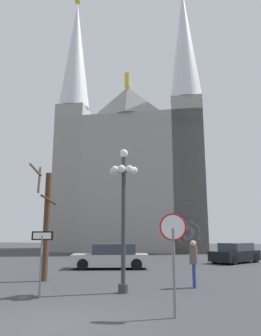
{
  "coord_description": "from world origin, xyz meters",
  "views": [
    {
      "loc": [
        3.36,
        -7.51,
        2.08
      ],
      "look_at": [
        -1.08,
        16.31,
        6.99
      ],
      "focal_mm": 34.34,
      "sensor_mm": 36.0,
      "label": 1
    }
  ],
  "objects": [
    {
      "name": "street_lamp",
      "position": [
        0.9,
        4.24,
        3.43
      ],
      "size": [
        1.07,
        1.07,
        5.25
      ],
      "color": "#2D3833",
      "rests_on": "ground"
    },
    {
      "name": "pedestrian_walking",
      "position": [
        3.4,
        5.8,
        1.09
      ],
      "size": [
        0.32,
        0.32,
        1.79
      ],
      "color": "navy",
      "rests_on": "ground"
    },
    {
      "name": "one_way_arrow_sign",
      "position": [
        -1.63,
        2.89,
        1.43
      ],
      "size": [
        0.73,
        0.14,
        2.14
      ],
      "color": "slate",
      "rests_on": "ground"
    },
    {
      "name": "bare_tree",
      "position": [
        -3.16,
        6.37,
        2.61
      ],
      "size": [
        1.54,
        1.31,
        5.36
      ],
      "color": "#473323",
      "rests_on": "ground"
    },
    {
      "name": "cathedral",
      "position": [
        -3.59,
        31.68,
        9.72
      ],
      "size": [
        17.58,
        12.63,
        32.88
      ],
      "color": "gray",
      "rests_on": "ground"
    },
    {
      "name": "ground_plane",
      "position": [
        0.0,
        0.0,
        0.0
      ],
      "size": [
        120.0,
        120.0,
        0.0
      ],
      "primitive_type": "plane",
      "color": "#38383D"
    },
    {
      "name": "parked_car_near_silver",
      "position": [
        -1.43,
        11.85,
        0.68
      ],
      "size": [
        4.81,
        2.79,
        1.44
      ],
      "color": "#B7B7BC",
      "rests_on": "ground"
    },
    {
      "name": "parked_car_far_black",
      "position": [
        6.38,
        17.1,
        0.65
      ],
      "size": [
        3.89,
        4.21,
        1.38
      ],
      "color": "black",
      "rests_on": "ground"
    },
    {
      "name": "stop_sign",
      "position": [
        2.88,
        1.13,
        1.8
      ],
      "size": [
        0.71,
        0.12,
        2.59
      ],
      "color": "slate",
      "rests_on": "ground"
    }
  ]
}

